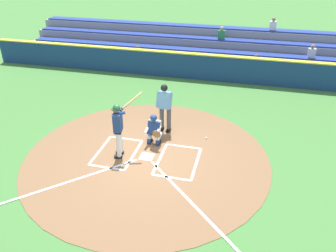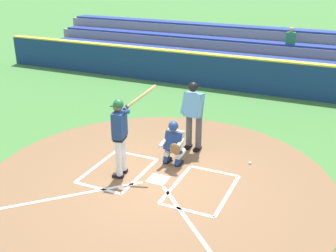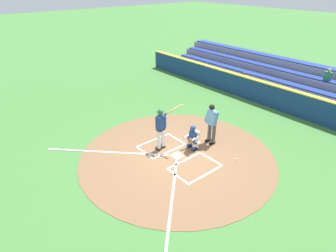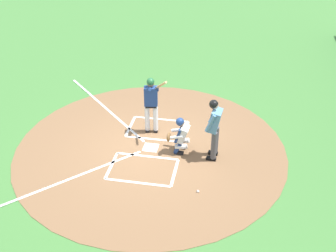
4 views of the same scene
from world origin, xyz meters
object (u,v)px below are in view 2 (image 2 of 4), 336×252
(batter, at_px, (120,132))
(plate_umpire, at_px, (194,111))
(baseball, at_px, (250,163))
(catcher, at_px, (174,142))

(batter, height_order, plate_umpire, batter)
(plate_umpire, xyz_separation_m, baseball, (-1.60, 0.22, -1.04))
(batter, distance_m, baseball, 3.31)
(batter, height_order, catcher, batter)
(batter, xyz_separation_m, baseball, (-2.59, -1.77, -1.06))
(batter, relative_size, catcher, 1.88)
(batter, bearing_deg, catcher, -130.11)
(batter, xyz_separation_m, catcher, (-0.87, -1.03, -0.51))
(plate_umpire, distance_m, baseball, 1.92)
(baseball, bearing_deg, catcher, 23.24)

